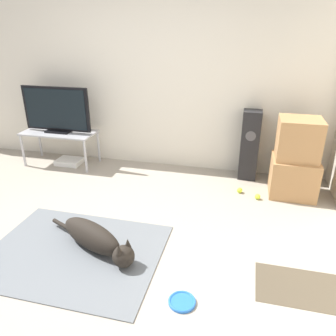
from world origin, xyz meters
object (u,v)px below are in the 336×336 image
Objects in this scene: tennis_ball_by_boxes at (240,190)px; game_console at (69,161)px; tv_stand at (60,136)px; cardboard_box_lower at (293,176)px; floor_speaker at (250,145)px; frisbee at (182,302)px; tennis_ball_near_speaker at (258,197)px; cardboard_box_upper at (299,139)px; tv at (56,110)px; dog at (96,238)px.

game_console reaches higher than tennis_ball_by_boxes.
game_console is at bearing 6.73° from tv_stand.
cardboard_box_lower is at bearing -3.36° from tv_stand.
floor_speaker is at bearing 81.92° from tennis_ball_by_boxes.
frisbee is 1.91m from tennis_ball_by_boxes.
tv_stand is 2.87m from tennis_ball_near_speaker.
cardboard_box_upper is 0.46× the size of tv_stand.
game_console reaches higher than frisbee.
tennis_ball_by_boxes is at bearing -7.07° from tv.
floor_speaker is 13.84× the size of tennis_ball_near_speaker.
cardboard_box_lower reaches higher than tennis_ball_by_boxes.
frisbee is 3.18m from tv_stand.
dog reaches higher than tennis_ball_by_boxes.
tv is at bearing 176.79° from cardboard_box_upper.
cardboard_box_lower is 1.46× the size of game_console.
cardboard_box_lower reaches higher than frisbee.
frisbee is at bearing -115.05° from cardboard_box_lower.
tennis_ball_near_speaker is (-0.39, -0.26, -0.66)m from cardboard_box_upper.
frisbee is 0.57× the size of game_console.
tv reaches higher than cardboard_box_lower.
tennis_ball_by_boxes is 0.24m from tennis_ball_near_speaker.
game_console is (0.10, 0.01, -0.40)m from tv_stand.
cardboard_box_lower is at bearing 12.24° from tennis_ball_by_boxes.
dog is at bearing -138.42° from cardboard_box_upper.
floor_speaker reaches higher than tv_stand.
tv is 2.94m from tennis_ball_near_speaker.
floor_speaker is 0.65m from tennis_ball_by_boxes.
frisbee is 3.09m from game_console.
tennis_ball_near_speaker is (0.21, -0.12, 0.00)m from tennis_ball_by_boxes.
tv reaches higher than frisbee.
cardboard_box_upper is 0.91m from tennis_ball_by_boxes.
dog is 1.90m from tennis_ball_by_boxes.
floor_speaker is 2.54× the size of game_console.
cardboard_box_upper is 7.20× the size of tennis_ball_by_boxes.
tv_stand reaches higher than cardboard_box_lower.
tv_stand is (-2.26, 2.20, 0.42)m from frisbee.
floor_speaker is 2.69m from tv.
floor_speaker is at bearing 3.54° from tv.
cardboard_box_upper is (0.93, 2.02, 0.68)m from frisbee.
frisbee is at bearing -99.67° from floor_speaker.
frisbee is 2.44m from floor_speaker.
floor_speaker reaches higher than tennis_ball_near_speaker.
tv_stand is at bearing -173.27° from game_console.
cardboard_box_lower reaches higher than game_console.
frisbee is 0.23× the size of floor_speaker.
dog reaches higher than frisbee.
floor_speaker reaches higher than dog.
cardboard_box_upper is at bearing -3.21° from tv.
game_console is at bearing 5.12° from tv.
game_console is at bearing -176.52° from floor_speaker.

